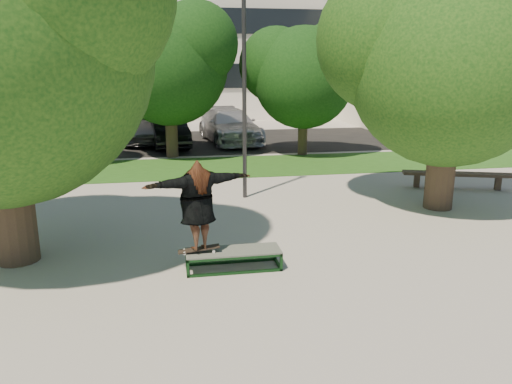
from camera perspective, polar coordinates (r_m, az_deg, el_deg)
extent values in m
plane|color=#A6A299|center=(9.83, -2.60, -8.35)|extent=(120.00, 120.00, 0.00)
cube|color=#1E4A15|center=(19.00, -3.35, 2.91)|extent=(30.00, 4.00, 0.02)
cube|color=black|center=(25.31, -7.36, 5.72)|extent=(40.00, 8.00, 0.01)
cylinder|color=#38281E|center=(10.68, -26.41, 0.98)|extent=(0.84, 0.84, 3.20)
cylinder|color=#38281E|center=(14.15, 20.51, 4.15)|extent=(0.76, 0.76, 3.00)
sphere|color=#103C10|center=(13.96, 21.36, 13.39)|extent=(5.20, 5.20, 5.20)
sphere|color=#103C10|center=(14.06, 15.18, 16.52)|extent=(3.90, 3.90, 3.90)
sphere|color=#103C10|center=(14.19, 27.05, 16.52)|extent=(3.64, 3.64, 3.64)
cylinder|color=#38281E|center=(20.84, -25.02, 6.49)|extent=(0.44, 0.44, 2.80)
sphere|color=black|center=(20.70, -25.64, 12.13)|extent=(4.40, 4.40, 4.40)
sphere|color=black|center=(20.04, -23.41, 14.54)|extent=(3.08, 3.08, 3.08)
cylinder|color=#38281E|center=(21.12, -9.68, 8.00)|extent=(0.50, 0.50, 3.00)
sphere|color=black|center=(20.99, -9.94, 14.02)|extent=(4.80, 4.80, 4.80)
sphere|color=black|center=(21.74, -13.30, 15.45)|extent=(3.60, 3.60, 3.60)
sphere|color=black|center=(20.56, -6.90, 16.47)|extent=(3.36, 3.36, 3.36)
cylinder|color=#38281E|center=(21.40, 5.38, 7.68)|extent=(0.40, 0.40, 2.60)
sphere|color=black|center=(21.26, 5.50, 12.85)|extent=(4.20, 4.20, 4.20)
sphere|color=black|center=(21.62, 2.31, 14.32)|extent=(3.15, 3.15, 3.15)
sphere|color=black|center=(21.13, 8.42, 14.75)|extent=(2.94, 2.94, 2.94)
cylinder|color=#2D2D30|center=(14.18, -1.35, 11.19)|extent=(0.12, 0.12, 6.00)
cube|color=silver|center=(41.21, -11.90, 20.03)|extent=(30.00, 14.00, 16.00)
cube|color=black|center=(33.95, -11.77, 12.82)|extent=(27.60, 0.12, 1.60)
cube|color=black|center=(34.05, -12.09, 18.72)|extent=(27.60, 0.12, 1.60)
cube|color=beige|center=(36.43, 22.35, 13.74)|extent=(15.00, 10.00, 8.00)
cube|color=#475147|center=(9.55, -2.61, -6.73)|extent=(1.80, 0.60, 0.03)
cylinder|color=white|center=(9.40, -8.16, -6.96)|extent=(0.06, 0.03, 0.06)
cylinder|color=white|center=(9.55, -8.20, -6.61)|extent=(0.06, 0.03, 0.06)
cylinder|color=white|center=(9.43, -4.86, -6.79)|extent=(0.06, 0.03, 0.06)
cylinder|color=white|center=(9.57, -4.95, -6.45)|extent=(0.06, 0.03, 0.06)
cube|color=black|center=(9.47, -6.55, -6.48)|extent=(0.78, 0.20, 0.10)
imported|color=#513222|center=(9.20, -6.70, -1.51)|extent=(2.15, 1.18, 1.69)
cube|color=#4F3D2F|center=(16.62, 17.90, 1.29)|extent=(0.21, 0.21, 0.44)
cube|color=#4F3D2F|center=(17.19, 25.93, 0.94)|extent=(0.21, 0.21, 0.44)
cube|color=#4F3D2F|center=(16.81, 22.06, 1.92)|extent=(3.29, 1.48, 0.09)
imported|color=#BCBCC1|center=(26.04, -25.46, 6.32)|extent=(2.34, 4.55, 1.48)
imported|color=black|center=(23.99, -9.91, 6.90)|extent=(2.00, 4.60, 1.47)
imported|color=slate|center=(25.68, -11.97, 7.47)|extent=(3.08, 6.01, 1.62)
imported|color=silver|center=(24.93, -3.03, 7.56)|extent=(3.05, 5.89, 1.63)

